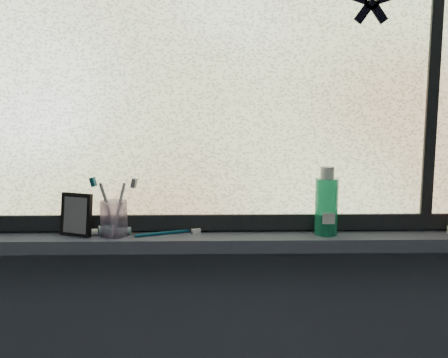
% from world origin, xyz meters
% --- Properties ---
extents(wall_back, '(3.00, 0.01, 2.50)m').
position_xyz_m(wall_back, '(0.00, 1.30, 1.25)').
color(wall_back, '#9EA3A8').
rests_on(wall_back, ground).
extents(windowsill, '(1.62, 0.14, 0.04)m').
position_xyz_m(windowsill, '(0.00, 1.23, 1.00)').
color(windowsill, '#4C5166').
rests_on(windowsill, wall_back).
extents(window_pane, '(1.50, 0.01, 1.00)m').
position_xyz_m(window_pane, '(0.00, 1.28, 1.53)').
color(window_pane, silver).
rests_on(window_pane, wall_back).
extents(frame_bottom, '(1.60, 0.03, 0.05)m').
position_xyz_m(frame_bottom, '(0.00, 1.28, 1.05)').
color(frame_bottom, black).
rests_on(frame_bottom, windowsill).
extents(frame_mullion, '(0.03, 0.03, 1.00)m').
position_xyz_m(frame_mullion, '(0.60, 1.28, 1.53)').
color(frame_mullion, black).
rests_on(frame_mullion, wall_back).
extents(starfish_sticker, '(0.15, 0.02, 0.15)m').
position_xyz_m(starfish_sticker, '(0.40, 1.27, 1.72)').
color(starfish_sticker, black).
rests_on(starfish_sticker, window_pane).
extents(vanity_mirror, '(0.12, 0.09, 0.13)m').
position_xyz_m(vanity_mirror, '(-0.49, 1.23, 1.09)').
color(vanity_mirror, black).
rests_on(vanity_mirror, windowsill).
extents(toothpaste_tube, '(0.18, 0.07, 0.03)m').
position_xyz_m(toothpaste_tube, '(-0.38, 1.23, 1.04)').
color(toothpaste_tube, silver).
rests_on(toothpaste_tube, windowsill).
extents(toothbrush_cup, '(0.10, 0.10, 0.11)m').
position_xyz_m(toothbrush_cup, '(-0.38, 1.23, 1.07)').
color(toothbrush_cup, '#AA93C2').
rests_on(toothbrush_cup, windowsill).
extents(toothbrush_lying, '(0.21, 0.10, 0.01)m').
position_xyz_m(toothbrush_lying, '(-0.23, 1.24, 1.03)').
color(toothbrush_lying, navy).
rests_on(toothbrush_lying, windowsill).
extents(mouthwash_bottle, '(0.07, 0.07, 0.17)m').
position_xyz_m(mouthwash_bottle, '(0.27, 1.23, 1.13)').
color(mouthwash_bottle, '#21AD76').
rests_on(mouthwash_bottle, windowsill).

